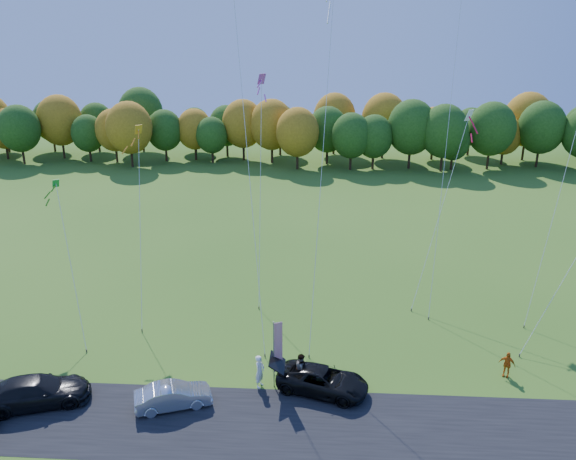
# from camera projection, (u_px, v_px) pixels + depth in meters

# --- Properties ---
(ground) EXTENTS (160.00, 160.00, 0.00)m
(ground) POSITION_uv_depth(u_px,v_px,m) (282.00, 379.00, 32.26)
(ground) COLOR #336019
(asphalt_strip) EXTENTS (90.00, 6.00, 0.01)m
(asphalt_strip) POSITION_uv_depth(u_px,v_px,m) (276.00, 425.00, 28.50)
(asphalt_strip) COLOR black
(asphalt_strip) RESTS_ON ground
(tree_line) EXTENTS (116.00, 12.00, 10.00)m
(tree_line) POSITION_uv_depth(u_px,v_px,m) (308.00, 165.00, 84.02)
(tree_line) COLOR #1E4711
(tree_line) RESTS_ON ground
(black_suv) EXTENTS (5.50, 3.69, 1.40)m
(black_suv) POSITION_uv_depth(u_px,v_px,m) (323.00, 380.00, 30.96)
(black_suv) COLOR black
(black_suv) RESTS_ON ground
(silver_sedan) EXTENTS (4.26, 2.67, 1.32)m
(silver_sedan) POSITION_uv_depth(u_px,v_px,m) (173.00, 396.00, 29.71)
(silver_sedan) COLOR #B9B8BD
(silver_sedan) RESTS_ON ground
(dark_truck_a) EXTENTS (5.88, 3.84, 1.58)m
(dark_truck_a) POSITION_uv_depth(u_px,v_px,m) (37.00, 391.00, 29.86)
(dark_truck_a) COLOR black
(dark_truck_a) RESTS_ON ground
(person_tailgate_a) EXTENTS (0.68, 0.83, 1.95)m
(person_tailgate_a) POSITION_uv_depth(u_px,v_px,m) (260.00, 371.00, 31.31)
(person_tailgate_a) COLOR white
(person_tailgate_a) RESTS_ON ground
(person_tailgate_b) EXTENTS (0.83, 1.00, 1.85)m
(person_tailgate_b) POSITION_uv_depth(u_px,v_px,m) (302.00, 369.00, 31.63)
(person_tailgate_b) COLOR gray
(person_tailgate_b) RESTS_ON ground
(person_east) EXTENTS (0.99, 0.77, 1.57)m
(person_east) POSITION_uv_depth(u_px,v_px,m) (507.00, 364.00, 32.31)
(person_east) COLOR #C96112
(person_east) RESTS_ON ground
(feather_flag) EXTENTS (0.50, 0.28, 4.07)m
(feather_flag) POSITION_uv_depth(u_px,v_px,m) (277.00, 347.00, 30.91)
(feather_flag) COLOR #999999
(feather_flag) RESTS_ON ground
(kite_delta_blue) EXTENTS (4.45, 10.54, 27.13)m
(kite_delta_blue) POSITION_uv_depth(u_px,v_px,m) (245.00, 128.00, 34.69)
(kite_delta_blue) COLOR #4C3F33
(kite_delta_blue) RESTS_ON ground
(kite_parafoil_orange) EXTENTS (5.28, 13.75, 34.14)m
(kite_parafoil_orange) POSITION_uv_depth(u_px,v_px,m) (455.00, 62.00, 39.38)
(kite_parafoil_orange) COLOR #4C3F33
(kite_parafoil_orange) RESTS_ON ground
(kite_delta_red) EXTENTS (2.90, 9.06, 24.61)m
(kite_delta_red) POSITION_uv_depth(u_px,v_px,m) (324.00, 141.00, 34.15)
(kite_delta_red) COLOR #4C3F33
(kite_delta_red) RESTS_ON ground
(kite_parafoil_rainbow) EXTENTS (7.11, 8.19, 20.79)m
(kite_parafoil_rainbow) POSITION_uv_depth(u_px,v_px,m) (567.00, 167.00, 37.87)
(kite_parafoil_rainbow) COLOR #4C3F33
(kite_parafoil_rainbow) RESTS_ON ground
(kite_diamond_yellow) EXTENTS (1.80, 7.15, 13.04)m
(kite_diamond_yellow) POSITION_uv_depth(u_px,v_px,m) (140.00, 225.00, 38.41)
(kite_diamond_yellow) COLOR #4C3F33
(kite_diamond_yellow) RESTS_ON ground
(kite_diamond_green) EXTENTS (4.06, 6.73, 9.75)m
(kite_diamond_green) POSITION_uv_depth(u_px,v_px,m) (70.00, 263.00, 36.46)
(kite_diamond_green) COLOR #4C3F33
(kite_diamond_green) RESTS_ON ground
(kite_diamond_white) EXTENTS (4.82, 6.49, 13.95)m
(kite_diamond_white) POSITION_uv_depth(u_px,v_px,m) (441.00, 210.00, 40.53)
(kite_diamond_white) COLOR #4C3F33
(kite_diamond_white) RESTS_ON ground
(kite_diamond_pink) EXTENTS (1.30, 6.34, 16.42)m
(kite_diamond_pink) POSITION_uv_depth(u_px,v_px,m) (260.00, 180.00, 40.43)
(kite_diamond_pink) COLOR #4C3F33
(kite_diamond_pink) RESTS_ON ground
(kite_diamond_blue_low) EXTENTS (5.96, 4.71, 8.70)m
(kite_diamond_blue_low) POSITION_uv_depth(u_px,v_px,m) (561.00, 283.00, 34.90)
(kite_diamond_blue_low) COLOR #4C3F33
(kite_diamond_blue_low) RESTS_ON ground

